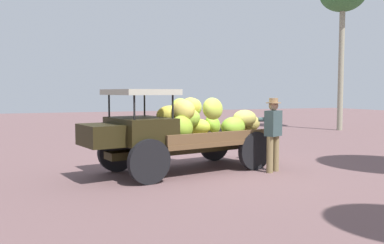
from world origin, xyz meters
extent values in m
plane|color=brown|center=(0.00, 0.00, 0.00)|extent=(60.00, 60.00, 0.00)
cube|color=black|center=(0.45, -0.01, 0.50)|extent=(4.01, 1.23, 0.16)
cylinder|color=black|center=(1.71, 1.07, 0.45)|extent=(0.92, 0.32, 0.91)
cylinder|color=black|center=(2.03, -0.50, 0.45)|extent=(0.92, 0.32, 0.91)
cylinder|color=black|center=(-1.03, 0.51, 0.45)|extent=(0.92, 0.32, 0.91)
cylinder|color=black|center=(-0.71, -1.06, 0.45)|extent=(0.92, 0.32, 0.91)
cube|color=brown|center=(0.01, -0.10, 0.68)|extent=(3.28, 2.28, 0.10)
cube|color=brown|center=(-0.15, 0.69, 0.84)|extent=(2.96, 0.68, 0.22)
cube|color=brown|center=(0.17, -0.88, 0.84)|extent=(2.96, 0.68, 0.22)
cube|color=black|center=(1.67, 0.24, 1.01)|extent=(1.38, 1.71, 0.55)
cube|color=black|center=(2.56, 0.42, 0.95)|extent=(0.90, 1.18, 0.44)
cylinder|color=black|center=(1.98, 0.96, 1.56)|extent=(0.04, 0.04, 0.55)
cylinder|color=black|center=(2.23, -0.30, 1.56)|extent=(0.04, 0.04, 0.55)
cylinder|color=black|center=(1.11, 0.79, 1.56)|extent=(0.04, 0.04, 0.55)
cylinder|color=black|center=(1.37, -0.48, 1.56)|extent=(0.04, 0.04, 0.55)
cube|color=#A9A694|center=(1.67, 0.24, 1.83)|extent=(1.50, 1.73, 0.12)
ellipsoid|color=gold|center=(0.69, 0.31, 1.43)|extent=(0.73, 0.76, 0.62)
ellipsoid|color=gold|center=(0.35, -0.69, 1.30)|extent=(0.68, 0.61, 0.52)
ellipsoid|color=gold|center=(0.93, 0.02, 1.31)|extent=(0.68, 0.69, 0.59)
ellipsoid|color=#A5CC3E|center=(0.93, -0.35, 1.10)|extent=(0.72, 0.72, 0.55)
ellipsoid|color=#84B330|center=(-0.42, -0.52, 1.03)|extent=(0.76, 0.77, 0.58)
ellipsoid|color=#8FB33B|center=(0.32, -0.27, 1.21)|extent=(0.69, 0.51, 0.45)
ellipsoid|color=#B3C741|center=(0.08, 0.54, 1.46)|extent=(0.77, 0.74, 0.55)
ellipsoid|color=tan|center=(-0.89, 0.26, 1.21)|extent=(0.64, 0.53, 0.49)
ellipsoid|color=tan|center=(-1.17, 0.02, 1.07)|extent=(0.64, 0.55, 0.51)
ellipsoid|color=#8CB02F|center=(0.80, 0.51, 1.08)|extent=(0.75, 0.72, 0.59)
ellipsoid|color=gold|center=(0.15, -0.62, 1.47)|extent=(0.63, 0.68, 0.62)
ellipsoid|color=#8ABC34|center=(-0.53, 0.37, 1.02)|extent=(0.79, 0.68, 0.48)
ellipsoid|color=#ADC347|center=(0.10, -0.65, 1.46)|extent=(0.77, 0.80, 0.61)
ellipsoid|color=#BBC73B|center=(0.00, -0.49, 0.97)|extent=(0.81, 0.77, 0.49)
ellipsoid|color=#A8CF3B|center=(0.61, -0.09, 1.44)|extent=(0.73, 0.75, 0.60)
cylinder|color=olive|center=(-1.16, 0.95, 0.42)|extent=(0.15, 0.15, 0.83)
cylinder|color=olive|center=(-1.40, 0.84, 0.42)|extent=(0.15, 0.15, 0.83)
cube|color=#36494A|center=(-1.28, 0.90, 1.12)|extent=(0.46, 0.39, 0.58)
cylinder|color=#36494A|center=(-1.15, 0.85, 1.21)|extent=(0.40, 0.26, 0.10)
cylinder|color=#36494A|center=(-1.33, 0.76, 1.21)|extent=(0.18, 0.41, 0.10)
sphere|color=#A07559|center=(-1.28, 0.90, 1.52)|extent=(0.22, 0.22, 0.22)
cylinder|color=#91704C|center=(-1.28, 0.90, 1.59)|extent=(0.34, 0.34, 0.02)
cylinder|color=#91704C|center=(-1.28, 0.90, 1.65)|extent=(0.20, 0.20, 0.10)
cube|color=olive|center=(-1.91, -0.87, 0.23)|extent=(0.66, 0.68, 0.45)
cylinder|color=gray|center=(-10.11, -6.82, 3.04)|extent=(0.26, 0.26, 6.08)
camera|label=1|loc=(3.95, 8.87, 1.83)|focal=38.45mm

